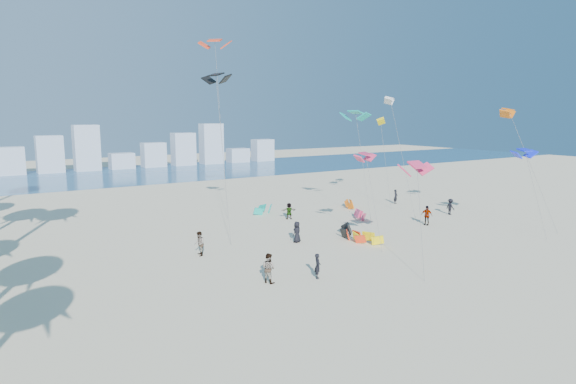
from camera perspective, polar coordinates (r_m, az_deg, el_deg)
ground at (r=24.11m, az=15.33°, el=-16.29°), size 220.00×220.00×0.00m
ocean at (r=88.52m, az=-21.74°, el=1.65°), size 220.00×220.00×0.00m
kitesurfer_near at (r=31.26m, az=3.43°, el=-8.51°), size 0.63×0.70×1.60m
kitesurfer_mid at (r=30.43m, az=-2.27°, el=-8.75°), size 0.98×1.09×1.85m
kitesurfers_far at (r=45.72m, az=6.62°, el=-2.90°), size 28.40×10.54×1.84m
grounded_kites at (r=46.18m, az=5.75°, el=-3.32°), size 12.42×17.40×0.91m
flying_kites at (r=46.95m, az=8.99°, el=9.74°), size 26.40×27.22×17.97m
distant_skyline at (r=97.84m, az=-23.67°, el=3.98°), size 85.00×3.00×8.40m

